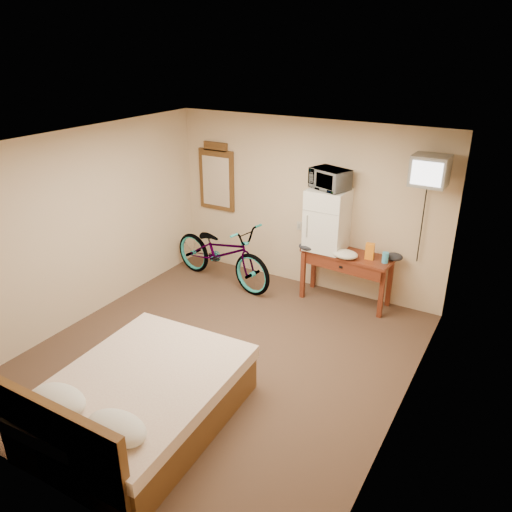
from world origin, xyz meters
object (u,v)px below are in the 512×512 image
at_px(mini_fridge, 327,219).
at_px(wall_mirror, 217,178).
at_px(bed, 137,401).
at_px(desk, 346,263).
at_px(blue_cup, 385,258).
at_px(bicycle, 222,252).
at_px(crt_television, 430,171).
at_px(microwave, 330,179).

distance_m(mini_fridge, wall_mirror, 2.03).
bearing_deg(bed, mini_fridge, 82.07).
height_order(desk, blue_cup, blue_cup).
relative_size(wall_mirror, bicycle, 0.57).
relative_size(crt_television, bed, 0.27).
bearing_deg(mini_fridge, microwave, 56.25).
xyz_separation_m(microwave, wall_mirror, (-1.99, 0.22, -0.29)).
distance_m(desk, bed, 3.49).
bearing_deg(microwave, blue_cup, 15.22).
distance_m(microwave, wall_mirror, 2.03).
height_order(wall_mirror, bed, wall_mirror).
distance_m(desk, crt_television, 1.70).
relative_size(desk, microwave, 2.55).
distance_m(microwave, bicycle, 2.02).
relative_size(microwave, crt_television, 0.90).
relative_size(desk, crt_television, 2.30).
bearing_deg(microwave, bicycle, -146.49).
distance_m(wall_mirror, bed, 4.12).
bearing_deg(bicycle, bed, -150.71).
bearing_deg(microwave, desk, 10.75).
distance_m(bicycle, bed, 3.25).
distance_m(crt_television, wall_mirror, 3.34).
height_order(desk, microwave, microwave).
bearing_deg(desk, crt_television, 1.23).
xyz_separation_m(microwave, bicycle, (-1.53, -0.37, -1.26)).
relative_size(mini_fridge, bed, 0.42).
distance_m(wall_mirror, bicycle, 1.22).
bearing_deg(blue_cup, wall_mirror, 174.27).
height_order(bicycle, bed, bicycle).
height_order(mini_fridge, bed, mini_fridge).
height_order(desk, bed, bed).
height_order(mini_fridge, wall_mirror, wall_mirror).
distance_m(blue_cup, crt_television, 1.28).
distance_m(blue_cup, bed, 3.66).
relative_size(microwave, bed, 0.24).
bearing_deg(wall_mirror, microwave, -6.18).
xyz_separation_m(crt_television, wall_mirror, (-3.28, 0.25, -0.56)).
height_order(mini_fridge, microwave, microwave).
bearing_deg(mini_fridge, crt_television, -1.51).
bearing_deg(crt_television, wall_mirror, 175.64).
height_order(desk, crt_television, crt_television).
height_order(desk, mini_fridge, mini_fridge).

